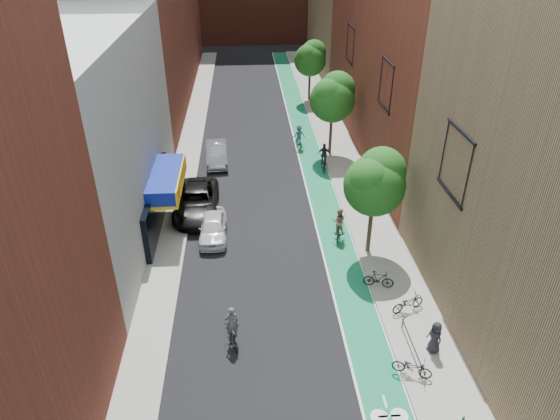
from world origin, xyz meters
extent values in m
plane|color=black|center=(0.00, 0.00, 0.00)|extent=(160.00, 160.00, 0.00)
cube|color=#12663B|center=(4.00, 26.00, 0.01)|extent=(2.00, 68.00, 0.01)
cube|color=gray|center=(-6.00, 26.00, 0.07)|extent=(2.00, 68.00, 0.15)
cube|color=gray|center=(6.50, 26.00, 0.07)|extent=(3.00, 68.00, 0.15)
cube|color=silver|center=(-11.00, 14.00, 6.00)|extent=(8.00, 20.00, 12.00)
cube|color=maroon|center=(12.00, 26.00, 11.00)|extent=(8.00, 28.00, 22.00)
cylinder|color=#332619|center=(5.60, 10.00, 1.65)|extent=(0.24, 0.24, 3.30)
sphere|color=#194A13|center=(5.60, 10.00, 4.38)|extent=(3.36, 3.36, 3.36)
sphere|color=#194A13|center=(6.00, 10.30, 5.10)|extent=(2.64, 2.64, 2.64)
sphere|color=#194A13|center=(5.30, 9.70, 4.86)|extent=(2.40, 2.40, 2.40)
cylinder|color=#332619|center=(5.60, 24.00, 1.73)|extent=(0.24, 0.24, 3.47)
sphere|color=#194A13|center=(5.60, 24.00, 4.60)|extent=(3.53, 3.53, 3.53)
sphere|color=#194A13|center=(6.00, 24.30, 5.36)|extent=(2.77, 2.77, 2.77)
sphere|color=#194A13|center=(5.30, 23.70, 5.10)|extent=(2.52, 2.52, 2.52)
cylinder|color=#332619|center=(5.60, 38.00, 1.59)|extent=(0.24, 0.24, 3.19)
sphere|color=#194A13|center=(5.60, 38.00, 4.23)|extent=(3.25, 3.25, 3.25)
sphere|color=#194A13|center=(6.00, 38.30, 4.93)|extent=(2.55, 2.55, 2.55)
sphere|color=#194A13|center=(5.30, 37.70, 4.70)|extent=(2.32, 2.32, 2.32)
imported|color=silver|center=(-3.39, 12.32, 0.69)|extent=(1.67, 4.09, 1.39)
imported|color=black|center=(-4.60, 15.31, 0.84)|extent=(2.89, 6.09, 1.68)
imported|color=gray|center=(-3.58, 23.08, 0.76)|extent=(1.86, 4.69, 1.52)
imported|color=black|center=(-2.15, 3.34, 0.44)|extent=(0.99, 1.77, 0.88)
imported|color=#4C4C53|center=(-2.15, 3.44, 1.20)|extent=(0.70, 0.55, 1.69)
imported|color=black|center=(4.15, 11.54, 0.53)|extent=(0.93, 1.82, 1.05)
imported|color=#9F7B5C|center=(4.15, 11.64, 1.19)|extent=(0.95, 0.82, 1.68)
imported|color=black|center=(4.70, 21.15, 0.49)|extent=(0.96, 1.96, 0.99)
imported|color=#22222A|center=(4.70, 21.25, 1.23)|extent=(1.09, 0.60, 1.76)
imported|color=black|center=(3.20, 25.42, 0.51)|extent=(0.90, 1.77, 1.02)
imported|color=#3B4D6A|center=(3.20, 25.52, 1.18)|extent=(1.20, 0.87, 1.67)
imported|color=black|center=(6.40, 4.81, 0.62)|extent=(1.88, 1.20, 0.93)
imported|color=black|center=(5.40, 6.70, 0.63)|extent=(1.65, 0.87, 0.95)
imported|color=black|center=(5.40, 0.86, 0.59)|extent=(1.77, 1.23, 0.88)
imported|color=black|center=(6.76, 2.12, 0.95)|extent=(0.76, 0.92, 1.61)
camera|label=1|loc=(-1.18, -13.37, 16.85)|focal=32.00mm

